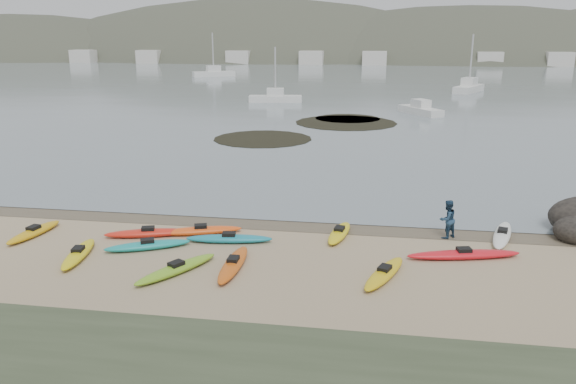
# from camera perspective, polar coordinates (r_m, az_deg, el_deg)

# --- Properties ---
(ground) EXTENTS (600.00, 600.00, 0.00)m
(ground) POSITION_cam_1_polar(r_m,az_deg,el_deg) (27.25, 0.00, -3.04)
(ground) COLOR tan
(ground) RESTS_ON ground
(wet_sand) EXTENTS (60.00, 60.00, 0.00)m
(wet_sand) POSITION_cam_1_polar(r_m,az_deg,el_deg) (26.97, -0.10, -3.23)
(wet_sand) COLOR brown
(wet_sand) RESTS_ON ground
(water) EXTENTS (1200.00, 1200.00, 0.00)m
(water) POSITION_cam_1_polar(r_m,az_deg,el_deg) (325.63, 8.52, 14.03)
(water) COLOR slate
(water) RESTS_ON ground
(kayaks) EXTENTS (22.28, 9.63, 0.34)m
(kayaks) POSITION_cam_1_polar(r_m,az_deg,el_deg) (23.77, -3.87, -5.51)
(kayaks) COLOR gold
(kayaks) RESTS_ON ground
(person_east) EXTENTS (1.08, 1.05, 1.75)m
(person_east) POSITION_cam_1_polar(r_m,az_deg,el_deg) (25.84, 15.88, -2.68)
(person_east) COLOR navy
(person_east) RESTS_ON ground
(kelp_mats) EXTENTS (16.04, 21.04, 0.04)m
(kelp_mats) POSITION_cam_1_polar(r_m,az_deg,el_deg) (55.70, 3.59, 6.67)
(kelp_mats) COLOR black
(kelp_mats) RESTS_ON water
(moored_boats) EXTENTS (94.06, 69.37, 1.24)m
(moored_boats) POSITION_cam_1_polar(r_m,az_deg,el_deg) (100.27, 8.98, 10.85)
(moored_boats) COLOR silver
(moored_boats) RESTS_ON ground
(far_hills) EXTENTS (550.00, 135.00, 80.00)m
(far_hills) POSITION_cam_1_polar(r_m,az_deg,el_deg) (223.65, 18.23, 8.62)
(far_hills) COLOR #384235
(far_hills) RESTS_ON ground
(far_town) EXTENTS (199.00, 5.00, 4.00)m
(far_town) POSITION_cam_1_polar(r_m,az_deg,el_deg) (170.63, 9.90, 13.24)
(far_town) COLOR beige
(far_town) RESTS_ON ground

